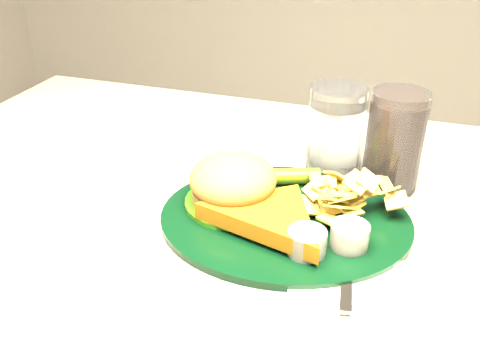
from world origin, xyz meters
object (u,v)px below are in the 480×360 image
(water_glass, at_px, (336,130))
(cola_glass, at_px, (394,141))
(fork_napkin, at_px, (348,265))
(dinner_plate, at_px, (286,199))

(water_glass, relative_size, cola_glass, 0.91)
(water_glass, height_order, fork_napkin, water_glass)
(fork_napkin, bearing_deg, dinner_plate, 135.24)
(cola_glass, bearing_deg, dinner_plate, -130.35)
(dinner_plate, distance_m, water_glass, 0.17)
(cola_glass, distance_m, fork_napkin, 0.22)
(water_glass, distance_m, fork_napkin, 0.25)
(dinner_plate, distance_m, fork_napkin, 0.12)
(water_glass, bearing_deg, cola_glass, -16.96)
(dinner_plate, height_order, water_glass, water_glass)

